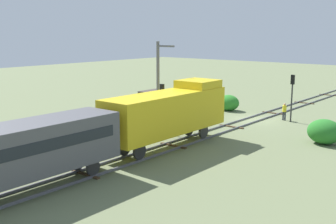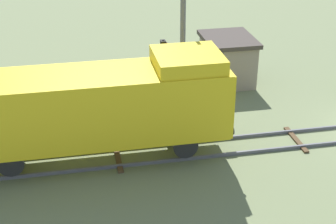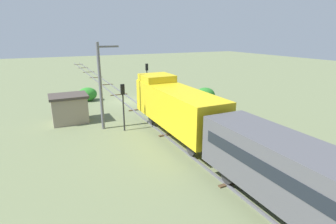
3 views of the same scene
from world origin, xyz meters
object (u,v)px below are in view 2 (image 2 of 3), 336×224
at_px(locomotive, 102,104).
at_px(catenary_mast, 183,31).
at_px(relay_hut, 228,59).
at_px(traffic_signal_mid, 163,66).

xyz_separation_m(locomotive, catenary_mast, (4.94, -4.59, 1.32)).
bearing_deg(locomotive, catenary_mast, -42.90).
relative_size(locomotive, relay_hut, 3.31).
bearing_deg(relay_hut, locomotive, 133.60).
height_order(locomotive, traffic_signal_mid, locomotive).
bearing_deg(catenary_mast, relay_hut, -52.08).
height_order(catenary_mast, relay_hut, catenary_mast).
bearing_deg(relay_hut, traffic_signal_mid, 131.66).
height_order(traffic_signal_mid, relay_hut, traffic_signal_mid).
bearing_deg(catenary_mast, locomotive, 137.10).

